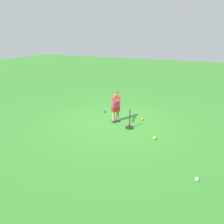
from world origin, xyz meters
The scene contains 7 objects.
ground_plane centered at (0.00, 0.00, 0.00)m, with size 40.00×40.00×0.00m, color #38842D.
child_batter centered at (-0.07, -0.07, 0.65)m, with size 0.37×0.76×1.08m.
play_ball_far_right centered at (0.73, -0.80, 0.04)m, with size 0.09×0.09×0.09m, color blue.
play_ball_by_bucket centered at (-1.64, 0.71, 0.05)m, with size 0.10×0.10×0.10m, color yellow.
play_ball_midfield centered at (-2.93, 2.23, 0.04)m, with size 0.08×0.08×0.08m, color white.
play_ball_behind_batter centered at (-0.86, -0.61, 0.05)m, with size 0.09×0.09×0.09m, color orange.
batting_tee centered at (-0.70, 0.23, 0.10)m, with size 0.28×0.28×0.62m.
Camera 1 is at (-2.94, 6.50, 2.90)m, focal length 35.69 mm.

